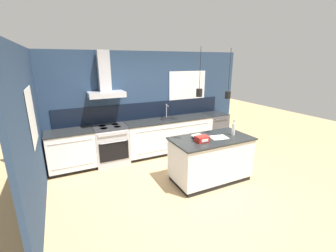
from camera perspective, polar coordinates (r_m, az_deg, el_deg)
name	(u,v)px	position (r m, az deg, el deg)	size (l,w,h in m)	color
ground_plane	(183,186)	(4.58, 3.71, -14.95)	(16.00, 16.00, 0.00)	tan
wall_back	(143,102)	(5.81, -6.41, 6.09)	(5.60, 2.16, 2.60)	navy
wall_left	(32,129)	(4.25, -31.22, -0.70)	(0.08, 3.80, 2.60)	navy
counter_run_left	(71,150)	(5.43, -23.32, -5.73)	(0.99, 0.64, 0.91)	black
counter_run_sink	(169,135)	(5.98, 0.35, -2.34)	(2.35, 0.64, 1.27)	black
oven_range	(111,145)	(5.51, -14.26, -4.60)	(0.76, 0.66, 0.91)	#B5B5BA
dishwasher	(214,128)	(6.73, 11.59, -0.61)	(0.59, 0.65, 0.91)	#4C4C51
kitchen_island	(210,159)	(4.67, 10.71, -8.21)	(1.60, 0.86, 0.91)	black
bottle_on_island	(234,129)	(4.75, 16.30, -0.75)	(0.07, 0.07, 0.30)	silver
book_stack	(200,137)	(4.39, 8.01, -2.91)	(0.25, 0.31, 0.07)	#335684
red_supply_box	(202,139)	(4.25, 8.67, -3.28)	(0.24, 0.19, 0.11)	red
paper_pile	(219,137)	(4.56, 12.77, -2.83)	(0.37, 0.32, 0.01)	silver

